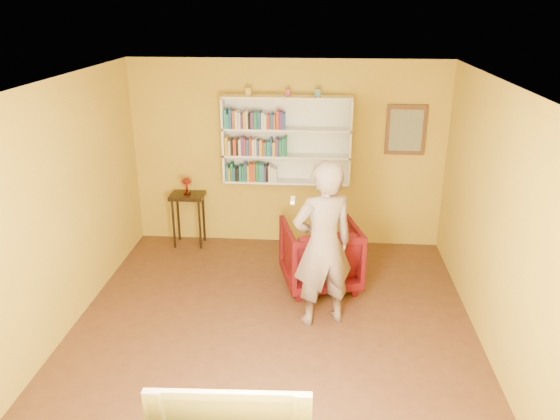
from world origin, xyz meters
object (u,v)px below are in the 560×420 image
object	(u,v)px
bookshelf	(287,140)
television	(231,419)
ruby_lustre	(186,183)
person	(323,245)
console_table	(188,203)
armchair	(320,254)

from	to	relation	value
bookshelf	television	world-z (taller)	bookshelf
ruby_lustre	television	bearing A→B (deg)	-73.04
person	television	world-z (taller)	person
person	television	xyz separation A→B (m)	(-0.60, -2.54, -0.14)
console_table	armchair	xyz separation A→B (m)	(1.95, -1.10, -0.23)
armchair	console_table	bearing A→B (deg)	-43.65
console_table	television	world-z (taller)	television
bookshelf	person	world-z (taller)	bookshelf
television	console_table	bearing A→B (deg)	104.54
bookshelf	ruby_lustre	size ratio (longest dim) A/B	7.34
console_table	bookshelf	bearing A→B (deg)	6.32
console_table	person	size ratio (longest dim) A/B	0.42
armchair	ruby_lustre	bearing A→B (deg)	-43.65
armchair	television	distance (m)	3.47
person	television	distance (m)	2.61
ruby_lustre	person	world-z (taller)	person
bookshelf	person	bearing A→B (deg)	-75.87
armchair	bookshelf	bearing A→B (deg)	-82.14
console_table	armchair	bearing A→B (deg)	-29.35
person	ruby_lustre	bearing A→B (deg)	-66.76
person	console_table	bearing A→B (deg)	-66.76
ruby_lustre	armchair	distance (m)	2.31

